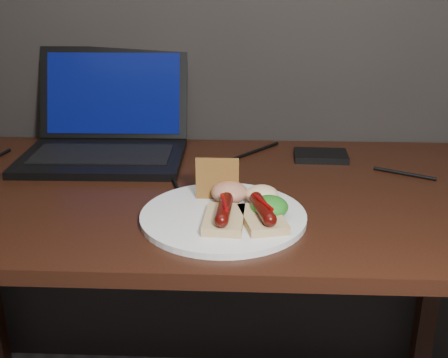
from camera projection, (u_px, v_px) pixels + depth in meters
desk at (192, 226)px, 1.23m from camera, size 1.40×0.70×0.75m
laptop at (107, 133)px, 1.40m from camera, size 0.39×0.36×0.25m
hard_drive at (321, 156)px, 1.38m from camera, size 0.13×0.09×0.02m
desk_cables at (188, 165)px, 1.33m from camera, size 1.07×0.34×0.01m
plate at (223, 216)px, 1.06m from camera, size 0.33×0.33×0.01m
bread_sausage_center at (224, 215)px, 1.01m from camera, size 0.08×0.12×0.04m
bread_sausage_right at (263, 214)px, 1.01m from camera, size 0.10×0.13×0.04m
crispbread at (217, 179)px, 1.11m from camera, size 0.09×0.01×0.08m
salad_greens at (270, 207)px, 1.04m from camera, size 0.07×0.07×0.04m
salsa_mound at (229, 192)px, 1.10m from camera, size 0.07×0.07×0.04m
coleslaw_mound at (262, 195)px, 1.09m from camera, size 0.06×0.06×0.04m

